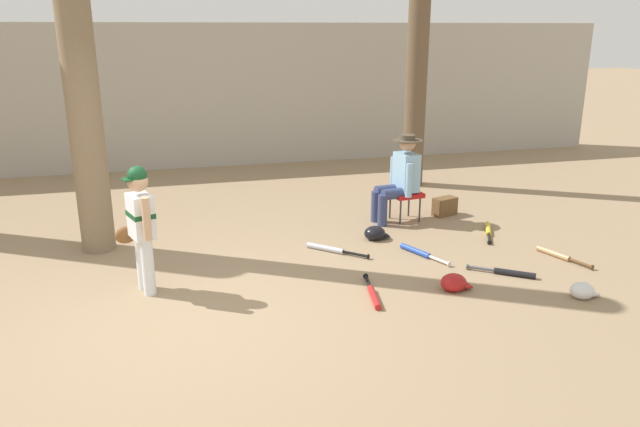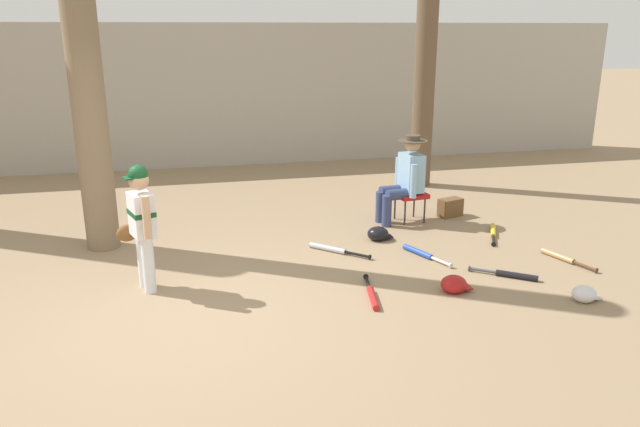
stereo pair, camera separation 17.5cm
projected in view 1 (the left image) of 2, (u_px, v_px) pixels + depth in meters
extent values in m
plane|color=#937A5B|center=(188.00, 326.00, 5.45)|extent=(60.00, 60.00, 0.00)
cube|color=#ADA89E|center=(165.00, 97.00, 11.27)|extent=(18.00, 0.36, 2.67)
cone|color=#7F6B51|center=(100.00, 249.00, 7.35)|extent=(0.52, 0.52, 0.23)
cylinder|color=brown|center=(418.00, 36.00, 9.67)|extent=(0.35, 0.35, 4.90)
cone|color=brown|center=(412.00, 184.00, 10.39)|extent=(0.48, 0.48, 0.21)
cylinder|color=white|center=(148.00, 267.00, 6.02)|extent=(0.12, 0.12, 0.58)
cylinder|color=white|center=(142.00, 262.00, 6.16)|extent=(0.12, 0.12, 0.58)
cube|color=white|center=(141.00, 216.00, 5.94)|extent=(0.29, 0.35, 0.44)
cube|color=#144723|center=(141.00, 214.00, 5.93)|extent=(0.30, 0.36, 0.05)
sphere|color=tan|center=(138.00, 182.00, 5.83)|extent=(0.20, 0.20, 0.20)
sphere|color=#144723|center=(137.00, 176.00, 5.82)|extent=(0.19, 0.19, 0.19)
cube|color=#144723|center=(128.00, 179.00, 5.78)|extent=(0.14, 0.17, 0.02)
cylinder|color=tan|center=(146.00, 219.00, 5.73)|extent=(0.10, 0.10, 0.42)
cylinder|color=tan|center=(131.00, 219.00, 6.11)|extent=(0.10, 0.10, 0.40)
ellipsoid|color=brown|center=(126.00, 235.00, 6.14)|extent=(0.25, 0.19, 0.18)
cube|color=red|center=(405.00, 194.00, 8.33)|extent=(0.45, 0.45, 0.06)
cylinder|color=#333338|center=(400.00, 211.00, 8.20)|extent=(0.02, 0.02, 0.38)
cylinder|color=#333338|center=(390.00, 205.00, 8.47)|extent=(0.02, 0.02, 0.38)
cylinder|color=#333338|center=(420.00, 209.00, 8.31)|extent=(0.02, 0.02, 0.38)
cylinder|color=#333338|center=(409.00, 203.00, 8.58)|extent=(0.02, 0.02, 0.38)
cylinder|color=navy|center=(382.00, 210.00, 8.15)|extent=(0.13, 0.13, 0.43)
cylinder|color=navy|center=(376.00, 206.00, 8.33)|extent=(0.13, 0.13, 0.43)
cylinder|color=navy|center=(396.00, 194.00, 8.16)|extent=(0.42, 0.20, 0.15)
cylinder|color=navy|center=(389.00, 190.00, 8.34)|extent=(0.42, 0.20, 0.15)
cube|color=#8CB7D8|center=(406.00, 172.00, 8.24)|extent=(0.28, 0.39, 0.52)
cylinder|color=#8CB7D8|center=(409.00, 180.00, 8.04)|extent=(0.10, 0.10, 0.46)
cylinder|color=#8CB7D8|center=(393.00, 173.00, 8.43)|extent=(0.10, 0.10, 0.46)
sphere|color=tan|center=(408.00, 143.00, 8.12)|extent=(0.22, 0.22, 0.22)
cylinder|color=#4C4233|center=(408.00, 141.00, 8.12)|extent=(0.40, 0.40, 0.02)
cylinder|color=#4C4233|center=(408.00, 138.00, 8.11)|extent=(0.20, 0.20, 0.09)
cube|color=brown|center=(445.00, 206.00, 8.63)|extent=(0.38, 0.28, 0.26)
cylinder|color=tan|center=(553.00, 253.00, 7.11)|extent=(0.19, 0.44, 0.07)
cylinder|color=brown|center=(581.00, 263.00, 6.81)|extent=(0.12, 0.29, 0.03)
cylinder|color=brown|center=(592.00, 267.00, 6.70)|extent=(0.06, 0.03, 0.06)
cylinder|color=red|center=(374.00, 297.00, 5.95)|extent=(0.14, 0.46, 0.07)
cylinder|color=black|center=(368.00, 282.00, 6.31)|extent=(0.08, 0.31, 0.03)
cylinder|color=black|center=(366.00, 276.00, 6.46)|extent=(0.06, 0.02, 0.06)
cylinder|color=#2347AD|center=(415.00, 251.00, 7.19)|extent=(0.23, 0.44, 0.07)
cylinder|color=silver|center=(439.00, 260.00, 6.90)|extent=(0.14, 0.29, 0.03)
cylinder|color=silver|center=(449.00, 264.00, 6.79)|extent=(0.06, 0.04, 0.06)
cylinder|color=yellow|center=(488.00, 229.00, 7.97)|extent=(0.27, 0.44, 0.07)
cylinder|color=black|center=(489.00, 238.00, 7.61)|extent=(0.17, 0.29, 0.03)
cylinder|color=black|center=(490.00, 243.00, 7.47)|extent=(0.06, 0.04, 0.06)
cylinder|color=black|center=(515.00, 273.00, 6.53)|extent=(0.39, 0.32, 0.07)
cylinder|color=#4C4C51|center=(481.00, 268.00, 6.66)|extent=(0.25, 0.20, 0.03)
cylinder|color=#4C4C51|center=(467.00, 267.00, 6.71)|extent=(0.05, 0.05, 0.06)
cylinder|color=#B7BCC6|center=(325.00, 248.00, 7.28)|extent=(0.40, 0.39, 0.07)
cylinder|color=black|center=(356.00, 254.00, 7.08)|extent=(0.26, 0.25, 0.03)
cylinder|color=black|center=(368.00, 257.00, 7.01)|extent=(0.05, 0.05, 0.06)
ellipsoid|color=#A81919|center=(454.00, 283.00, 6.18)|extent=(0.27, 0.25, 0.19)
cube|color=#A81919|center=(465.00, 285.00, 6.22)|extent=(0.11, 0.14, 0.02)
ellipsoid|color=silver|center=(582.00, 291.00, 6.00)|extent=(0.24, 0.22, 0.17)
cube|color=silver|center=(592.00, 293.00, 6.04)|extent=(0.10, 0.12, 0.02)
ellipsoid|color=black|center=(375.00, 233.00, 7.66)|extent=(0.27, 0.25, 0.18)
cube|color=black|center=(384.00, 236.00, 7.70)|extent=(0.11, 0.14, 0.02)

